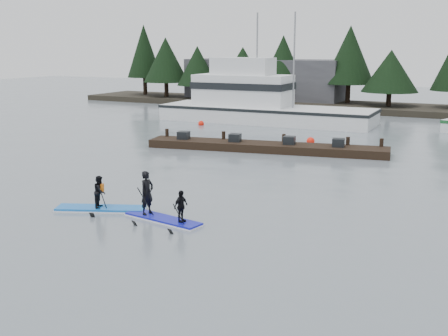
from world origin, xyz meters
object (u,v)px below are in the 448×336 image
at_px(floating_dock, 266,147).
at_px(paddleboard_duo, 160,204).
at_px(paddleboard_solo, 100,200).
at_px(fishing_boat_large, 260,113).

xyz_separation_m(floating_dock, paddleboard_duo, (2.02, -15.07, 0.37)).
height_order(floating_dock, paddleboard_solo, paddleboard_solo).
distance_m(paddleboard_solo, paddleboard_duo, 2.87).
distance_m(fishing_boat_large, paddleboard_solo, 28.29).
bearing_deg(paddleboard_duo, fishing_boat_large, 115.27).
xyz_separation_m(fishing_boat_large, paddleboard_duo, (7.90, -27.84, -0.17)).
xyz_separation_m(floating_dock, paddleboard_solo, (-0.85, -15.07, 0.17)).
distance_m(floating_dock, paddleboard_duo, 15.21).
xyz_separation_m(fishing_boat_large, floating_dock, (5.89, -12.77, -0.54)).
height_order(paddleboard_solo, paddleboard_duo, paddleboard_duo).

